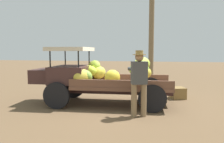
% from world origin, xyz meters
% --- Properties ---
extents(ground_plane, '(60.00, 60.00, 0.00)m').
position_xyz_m(ground_plane, '(0.00, 0.00, 0.00)').
color(ground_plane, brown).
extents(truck, '(4.54, 2.02, 1.84)m').
position_xyz_m(truck, '(0.91, 0.10, 0.88)').
color(truck, '#3F2624').
rests_on(truck, ground).
extents(farmer, '(0.55, 0.51, 1.73)m').
position_xyz_m(farmer, '(-0.68, 1.21, 0.99)').
color(farmer, '#8A6F4D').
rests_on(farmer, ground).
extents(wooden_crate, '(0.62, 0.65, 0.41)m').
position_xyz_m(wooden_crate, '(-1.85, -1.30, 0.20)').
color(wooden_crate, olive).
rests_on(wooden_crate, ground).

